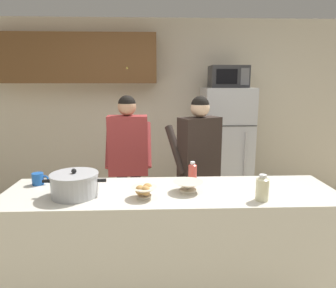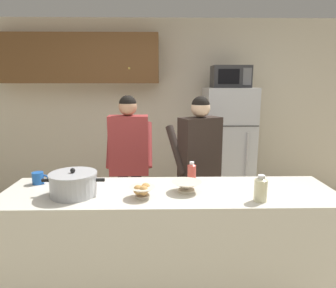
{
  "view_description": "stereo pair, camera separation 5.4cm",
  "coord_description": "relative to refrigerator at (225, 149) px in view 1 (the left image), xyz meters",
  "views": [
    {
      "loc": [
        -0.11,
        -2.17,
        1.73
      ],
      "look_at": [
        0.0,
        0.55,
        1.17
      ],
      "focal_mm": 32.39,
      "sensor_mm": 36.0,
      "label": 1
    },
    {
      "loc": [
        -0.06,
        -2.18,
        1.73
      ],
      "look_at": [
        0.0,
        0.55,
        1.17
      ],
      "focal_mm": 32.39,
      "sensor_mm": 36.0,
      "label": 2
    }
  ],
  "objects": [
    {
      "name": "bottle_mid_counter",
      "position": [
        -0.65,
        -1.63,
        0.17
      ],
      "size": [
        0.07,
        0.07,
        0.17
      ],
      "color": "#D84C3F",
      "rests_on": "kitchen_island"
    },
    {
      "name": "empty_bowl",
      "position": [
        -0.71,
        -1.87,
        0.14
      ],
      "size": [
        0.22,
        0.22,
        0.08
      ],
      "color": "beige",
      "rests_on": "kitchen_island"
    },
    {
      "name": "microwave",
      "position": [
        0.0,
        -0.02,
        0.97
      ],
      "size": [
        0.48,
        0.37,
        0.28
      ],
      "color": "#2D2D30",
      "rests_on": "refrigerator"
    },
    {
      "name": "person_near_pot",
      "position": [
        -1.24,
        -0.92,
        0.16
      ],
      "size": [
        0.5,
        0.42,
        1.6
      ],
      "color": "black",
      "rests_on": "ground"
    },
    {
      "name": "refrigerator",
      "position": [
        0.0,
        0.0,
        0.0
      ],
      "size": [
        0.64,
        0.68,
        1.66
      ],
      "color": "#B7BABF",
      "rests_on": "ground"
    },
    {
      "name": "bottle_near_edge",
      "position": [
        -0.21,
        -2.06,
        0.18
      ],
      "size": [
        0.09,
        0.09,
        0.19
      ],
      "color": "beige",
      "rests_on": "kitchen_island"
    },
    {
      "name": "person_by_sink",
      "position": [
        -0.52,
        -1.08,
        0.16
      ],
      "size": [
        0.6,
        0.56,
        1.6
      ],
      "color": "#726656",
      "rests_on": "ground"
    },
    {
      "name": "coffee_mug",
      "position": [
        -1.89,
        -1.66,
        0.14
      ],
      "size": [
        0.13,
        0.09,
        0.1
      ],
      "color": "#1E59B2",
      "rests_on": "kitchen_island"
    },
    {
      "name": "kitchen_island",
      "position": [
        -0.84,
        -1.85,
        -0.37
      ],
      "size": [
        2.51,
        0.68,
        0.92
      ],
      "primitive_type": "cube",
      "color": "silver",
      "rests_on": "ground"
    },
    {
      "name": "cooking_pot",
      "position": [
        -1.53,
        -1.92,
        0.18
      ],
      "size": [
        0.45,
        0.34,
        0.2
      ],
      "color": "#ADAFB5",
      "rests_on": "kitchen_island"
    },
    {
      "name": "bread_bowl",
      "position": [
        -1.03,
        -1.99,
        0.14
      ],
      "size": [
        0.18,
        0.18,
        0.1
      ],
      "color": "beige",
      "rests_on": "kitchen_island"
    },
    {
      "name": "back_wall_unit",
      "position": [
        -1.08,
        0.4,
        0.62
      ],
      "size": [
        6.0,
        0.48,
        2.6
      ],
      "color": "beige",
      "rests_on": "ground"
    }
  ]
}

